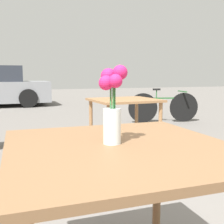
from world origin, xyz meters
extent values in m
cube|color=brown|center=(0.00, 0.00, 0.73)|extent=(0.96, 0.99, 0.03)
cylinder|color=brown|center=(-0.39, 0.43, 0.36)|extent=(0.05, 0.05, 0.72)
cylinder|color=brown|center=(0.42, 0.41, 0.36)|extent=(0.05, 0.05, 0.72)
cylinder|color=silver|center=(-0.03, 0.03, 0.82)|extent=(0.08, 0.08, 0.15)
cylinder|color=silver|center=(-0.03, 0.03, 0.79)|extent=(0.07, 0.07, 0.08)
cylinder|color=#337038|center=(-0.01, 0.03, 0.89)|extent=(0.01, 0.01, 0.27)
sphere|color=#D11E60|center=(0.01, 0.03, 1.05)|extent=(0.06, 0.06, 0.06)
cylinder|color=#337038|center=(-0.03, 0.05, 0.89)|extent=(0.01, 0.01, 0.26)
sphere|color=#D11E60|center=(-0.03, 0.07, 1.04)|extent=(0.07, 0.07, 0.07)
cylinder|color=#337038|center=(-0.03, 0.03, 0.87)|extent=(0.01, 0.01, 0.23)
sphere|color=#D11E60|center=(-0.05, 0.03, 1.01)|extent=(0.06, 0.06, 0.06)
cylinder|color=#337038|center=(-0.03, 0.02, 0.88)|extent=(0.01, 0.01, 0.24)
sphere|color=#D11E60|center=(-0.02, 0.00, 1.02)|extent=(0.06, 0.06, 0.06)
cube|color=#9E7047|center=(1.05, 2.42, 0.70)|extent=(0.89, 0.82, 0.03)
cylinder|color=#9E7047|center=(0.69, 2.07, 0.34)|extent=(0.05, 0.05, 0.69)
cylinder|color=#9E7047|center=(1.43, 2.11, 0.34)|extent=(0.05, 0.05, 0.69)
cylinder|color=#9E7047|center=(0.66, 2.73, 0.34)|extent=(0.05, 0.05, 0.69)
cylinder|color=#9E7047|center=(1.40, 2.77, 0.34)|extent=(0.05, 0.05, 0.69)
cylinder|color=black|center=(2.34, 4.42, 0.32)|extent=(0.64, 0.17, 0.65)
cylinder|color=black|center=(3.26, 4.22, 0.32)|extent=(0.64, 0.17, 0.65)
cube|color=#2D6633|center=(2.80, 4.32, 0.54)|extent=(0.84, 0.21, 0.03)
cylinder|color=#2D6633|center=(2.63, 4.35, 0.63)|extent=(0.02, 0.02, 0.19)
cube|color=black|center=(2.63, 4.35, 0.73)|extent=(0.17, 0.09, 0.04)
cube|color=#2D6633|center=(3.21, 4.23, 0.68)|extent=(0.13, 0.44, 0.02)
cylinder|color=black|center=(0.19, 8.36, 0.30)|extent=(0.60, 0.19, 0.60)
cylinder|color=black|center=(0.17, 9.96, 0.30)|extent=(0.60, 0.19, 0.60)
camera|label=1|loc=(-0.44, -1.07, 1.04)|focal=45.00mm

